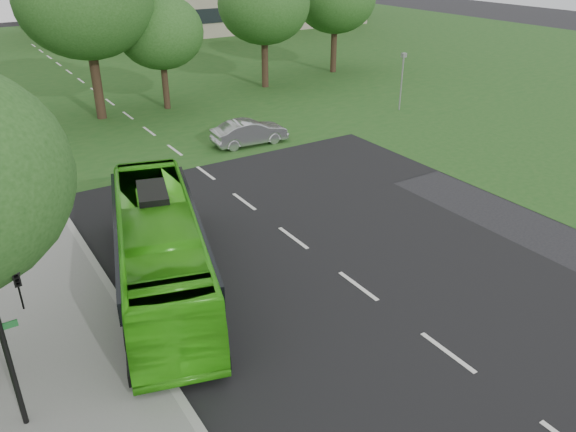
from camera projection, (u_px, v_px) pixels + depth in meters
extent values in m
plane|color=black|center=(399.00, 317.00, 17.34)|extent=(160.00, 160.00, 0.00)
cube|color=black|center=(161.00, 140.00, 32.43)|extent=(14.00, 120.00, 0.01)
cube|color=black|center=(206.00, 173.00, 27.90)|extent=(80.00, 12.00, 0.01)
cube|color=silver|center=(197.00, 167.00, 28.65)|extent=(0.15, 90.00, 0.01)
cube|color=#1D4D19|center=(61.00, 66.00, 51.31)|extent=(120.00, 60.00, 0.01)
cylinder|color=black|center=(98.00, 88.00, 35.56)|extent=(0.60, 0.60, 3.97)
ellipsoid|color=#214C19|center=(84.00, 0.00, 33.22)|extent=(8.16, 8.16, 6.94)
cylinder|color=black|center=(166.00, 88.00, 37.92)|extent=(0.42, 0.42, 2.82)
ellipsoid|color=#214C19|center=(160.00, 32.00, 36.29)|extent=(5.61, 5.61, 4.77)
cylinder|color=black|center=(265.00, 65.00, 43.37)|extent=(0.51, 0.51, 3.40)
ellipsoid|color=#214C19|center=(264.00, 4.00, 41.40)|extent=(6.84, 6.84, 5.82)
cylinder|color=black|center=(334.00, 52.00, 48.33)|extent=(0.51, 0.51, 3.40)
imported|color=green|center=(160.00, 249.00, 18.17)|extent=(5.23, 10.77, 2.93)
imported|color=#A7A8AC|center=(250.00, 132.00, 31.53)|extent=(4.36, 1.75, 1.41)
cylinder|color=black|center=(6.00, 351.00, 12.42)|extent=(0.13, 0.13, 4.58)
cylinder|color=black|center=(3.00, 277.00, 11.76)|extent=(0.64, 0.07, 0.07)
imported|color=black|center=(20.00, 292.00, 12.07)|extent=(0.16, 0.19, 0.92)
cube|color=#195926|center=(7.00, 326.00, 12.20)|extent=(0.46, 0.04, 0.16)
cylinder|color=gray|center=(401.00, 84.00, 37.38)|extent=(0.11, 0.11, 3.57)
cube|color=gray|center=(404.00, 55.00, 36.55)|extent=(0.40, 0.37, 0.27)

